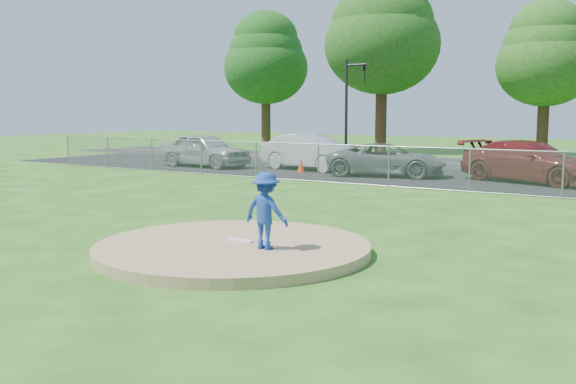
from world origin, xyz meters
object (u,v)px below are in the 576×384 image
at_px(traffic_signal_left, 350,101).
at_px(tree_left, 382,30).
at_px(parked_car_silver, 205,150).
at_px(pitcher, 266,211).
at_px(parked_car_darkred, 531,162).
at_px(tree_center, 546,53).
at_px(tree_far_left, 266,57).
at_px(traffic_cone, 301,165).
at_px(parked_car_gray, 387,160).
at_px(parked_car_white, 311,152).

bearing_deg(traffic_signal_left, tree_left, 103.96).
bearing_deg(parked_car_silver, pitcher, -134.01).
bearing_deg(parked_car_darkred, traffic_signal_left, 81.83).
bearing_deg(tree_center, tree_far_left, -177.27).
xyz_separation_m(tree_center, pitcher, (1.84, -34.08, -5.54)).
relative_size(tree_center, traffic_signal_left, 1.76).
bearing_deg(traffic_signal_left, traffic_cone, -80.94).
height_order(parked_car_gray, parked_car_darkred, parked_car_darkred).
relative_size(tree_far_left, traffic_cone, 16.52).
distance_m(pitcher, parked_car_white, 18.65).
xyz_separation_m(traffic_signal_left, pitcher, (9.61, -22.08, -2.44)).
bearing_deg(tree_far_left, pitcher, -55.37).
height_order(pitcher, parked_car_darkred, pitcher).
relative_size(tree_left, parked_car_gray, 2.48).
distance_m(traffic_signal_left, pitcher, 24.20).
height_order(pitcher, parked_car_silver, parked_car_silver).
bearing_deg(parked_car_gray, parked_car_white, 65.95).
bearing_deg(tree_left, parked_car_white, -78.07).
bearing_deg(tree_far_left, parked_car_silver, -64.29).
distance_m(traffic_signal_left, parked_car_silver, 8.69).
relative_size(traffic_cone, parked_car_darkred, 0.12).
distance_m(pitcher, parked_car_gray, 16.33).
distance_m(traffic_cone, parked_car_white, 1.48).
distance_m(tree_far_left, tree_left, 11.24).
distance_m(tree_far_left, parked_car_gray, 26.03).
distance_m(tree_left, pitcher, 34.05).
relative_size(tree_left, traffic_cone, 19.27).
height_order(tree_center, parked_car_darkred, tree_center).
height_order(traffic_cone, parked_car_silver, parked_car_silver).
xyz_separation_m(traffic_signal_left, parked_car_darkred, (10.84, -5.64, -2.54)).
xyz_separation_m(tree_left, parked_car_gray, (7.30, -15.39, -7.53)).
height_order(tree_far_left, traffic_cone, tree_far_left).
height_order(tree_far_left, pitcher, tree_far_left).
height_order(tree_center, pitcher, tree_center).
xyz_separation_m(tree_center, parked_car_darkred, (3.07, -17.64, -5.64)).
relative_size(tree_center, parked_car_darkred, 1.75).
height_order(tree_center, parked_car_white, tree_center).
bearing_deg(parked_car_silver, parked_car_white, -73.63).
bearing_deg(traffic_cone, traffic_signal_left, 99.06).
distance_m(traffic_cone, parked_car_gray, 4.02).
bearing_deg(parked_car_darkred, traffic_cone, 117.14).
distance_m(tree_center, pitcher, 34.58).
distance_m(tree_far_left, parked_car_darkred, 29.92).
xyz_separation_m(traffic_signal_left, parked_car_white, (0.85, -5.61, -2.50)).
relative_size(parked_car_gray, parked_car_darkred, 0.90).
bearing_deg(pitcher, traffic_signal_left, -64.21).
relative_size(traffic_cone, parked_car_silver, 0.13).
bearing_deg(parked_car_white, tree_far_left, 51.13).
relative_size(tree_center, pitcher, 6.78).
xyz_separation_m(tree_left, traffic_cone, (3.35, -15.97, -7.91)).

